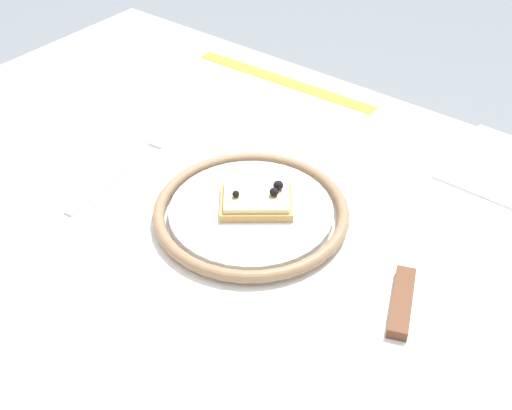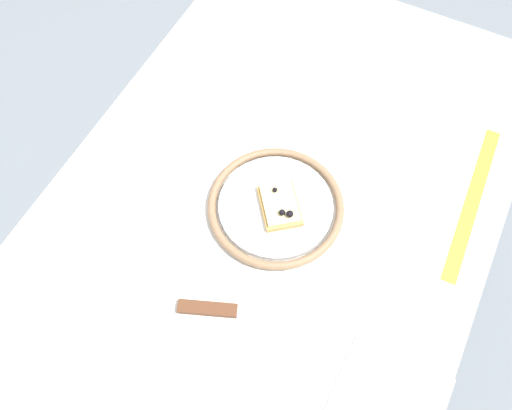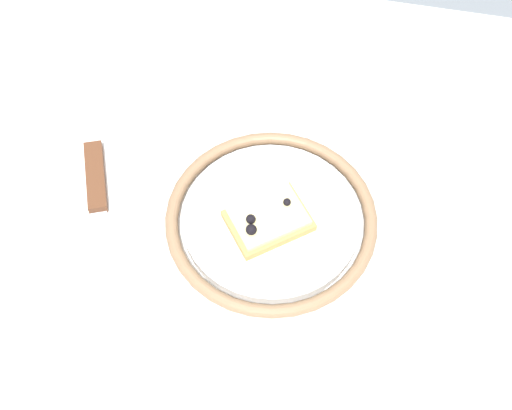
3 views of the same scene
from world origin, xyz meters
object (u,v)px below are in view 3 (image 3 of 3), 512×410
Objects in this scene: dining_table at (297,260)px; plate at (271,219)px; fork at (446,232)px; knife at (98,202)px; pizza_slice_near at (268,219)px.

plate is (0.03, 0.01, 0.10)m from dining_table.
dining_table is 0.18m from fork.
pizza_slice_near is at bearing -178.34° from knife.
fork is (-0.15, -0.02, 0.09)m from dining_table.
pizza_slice_near is 0.51× the size of fork.
fork is at bearing -174.05° from knife.
dining_table is at bearing -151.76° from pizza_slice_near.
pizza_slice_near is at bearing 10.20° from fork.
fork is at bearing -169.80° from pizza_slice_near.
pizza_slice_near is (0.00, 0.01, 0.01)m from plate.
knife reaches higher than fork.
dining_table is 0.12m from pizza_slice_near.
knife reaches higher than dining_table.
pizza_slice_near reaches higher than dining_table.
knife is (0.19, 0.01, -0.02)m from pizza_slice_near.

